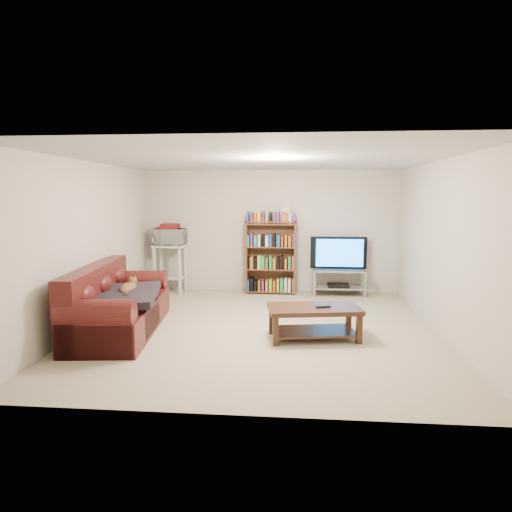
# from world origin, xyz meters

# --- Properties ---
(floor) EXTENTS (5.00, 5.00, 0.00)m
(floor) POSITION_xyz_m (0.00, 0.00, 0.00)
(floor) COLOR #BCAE8C
(floor) RESTS_ON ground
(ceiling) EXTENTS (5.00, 5.00, 0.00)m
(ceiling) POSITION_xyz_m (0.00, 0.00, 2.40)
(ceiling) COLOR white
(ceiling) RESTS_ON ground
(wall_back) EXTENTS (5.00, 0.00, 5.00)m
(wall_back) POSITION_xyz_m (0.00, 2.50, 1.20)
(wall_back) COLOR beige
(wall_back) RESTS_ON ground
(wall_front) EXTENTS (5.00, 0.00, 5.00)m
(wall_front) POSITION_xyz_m (0.00, -2.50, 1.20)
(wall_front) COLOR beige
(wall_front) RESTS_ON ground
(wall_left) EXTENTS (0.00, 5.00, 5.00)m
(wall_left) POSITION_xyz_m (-2.50, 0.00, 1.20)
(wall_left) COLOR beige
(wall_left) RESTS_ON ground
(wall_right) EXTENTS (0.00, 5.00, 5.00)m
(wall_right) POSITION_xyz_m (2.50, 0.00, 1.20)
(wall_right) COLOR beige
(wall_right) RESTS_ON ground
(sofa) EXTENTS (1.18, 2.29, 0.94)m
(sofa) POSITION_xyz_m (-2.04, -0.32, 0.33)
(sofa) COLOR #451311
(sofa) RESTS_ON floor
(blanket) EXTENTS (1.04, 1.24, 0.19)m
(blanket) POSITION_xyz_m (-1.84, -0.45, 0.55)
(blanket) COLOR black
(blanket) RESTS_ON sofa
(cat) EXTENTS (0.30, 0.62, 0.18)m
(cat) POSITION_xyz_m (-1.86, -0.25, 0.61)
(cat) COLOR brown
(cat) RESTS_ON sofa
(coffee_table) EXTENTS (1.29, 0.78, 0.44)m
(coffee_table) POSITION_xyz_m (0.75, -0.39, 0.31)
(coffee_table) COLOR #381F13
(coffee_table) RESTS_ON floor
(remote) EXTENTS (0.20, 0.11, 0.02)m
(remote) POSITION_xyz_m (0.86, -0.43, 0.45)
(remote) COLOR black
(remote) RESTS_ON coffee_table
(tv_stand) EXTENTS (1.00, 0.45, 0.50)m
(tv_stand) POSITION_xyz_m (1.34, 2.21, 0.34)
(tv_stand) COLOR #999EA3
(tv_stand) RESTS_ON floor
(television) EXTENTS (1.08, 0.14, 0.62)m
(television) POSITION_xyz_m (1.34, 2.21, 0.81)
(television) COLOR black
(television) RESTS_ON tv_stand
(dvd_player) EXTENTS (0.40, 0.28, 0.06)m
(dvd_player) POSITION_xyz_m (1.34, 2.21, 0.19)
(dvd_player) COLOR black
(dvd_player) RESTS_ON tv_stand
(bookshelf) EXTENTS (0.99, 0.33, 1.42)m
(bookshelf) POSITION_xyz_m (0.03, 2.27, 0.73)
(bookshelf) COLOR #54301D
(bookshelf) RESTS_ON floor
(shelf_clutter) EXTENTS (0.72, 0.22, 0.28)m
(shelf_clutter) POSITION_xyz_m (0.13, 2.28, 1.52)
(shelf_clutter) COLOR silver
(shelf_clutter) RESTS_ON bookshelf
(microwave_stand) EXTENTS (0.62, 0.47, 0.95)m
(microwave_stand) POSITION_xyz_m (-1.95, 2.18, 0.61)
(microwave_stand) COLOR silver
(microwave_stand) RESTS_ON floor
(microwave) EXTENTS (0.61, 0.44, 0.32)m
(microwave) POSITION_xyz_m (-1.95, 2.18, 1.11)
(microwave) COLOR silver
(microwave) RESTS_ON microwave_stand
(game_boxes) EXTENTS (0.37, 0.33, 0.05)m
(game_boxes) POSITION_xyz_m (-1.95, 2.18, 1.30)
(game_boxes) COLOR maroon
(game_boxes) RESTS_ON microwave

